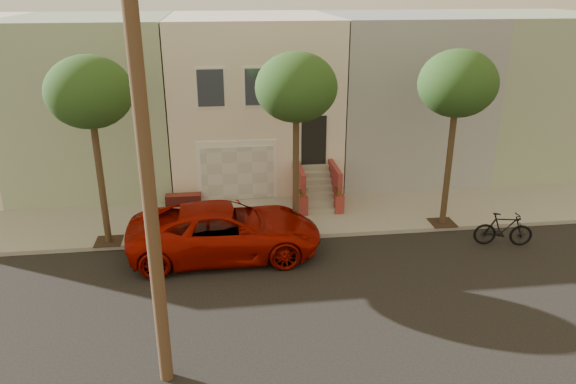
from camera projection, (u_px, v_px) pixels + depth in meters
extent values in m
plane|color=black|center=(280.00, 294.00, 15.81)|extent=(90.00, 90.00, 0.00)
cube|color=gray|center=(264.00, 218.00, 20.73)|extent=(40.00, 3.70, 0.15)
cube|color=silver|center=(252.00, 95.00, 24.84)|extent=(7.00, 8.00, 7.00)
cube|color=#8EA283|center=(98.00, 99.00, 24.03)|extent=(6.50, 8.00, 7.00)
cube|color=#92949A|center=(395.00, 92.00, 25.66)|extent=(6.50, 8.00, 7.00)
cube|color=#8EA283|center=(524.00, 88.00, 26.44)|extent=(6.50, 8.00, 7.00)
cube|color=white|center=(237.00, 170.00, 21.87)|extent=(3.20, 0.12, 2.50)
cube|color=silver|center=(238.00, 173.00, 21.85)|extent=(2.90, 0.06, 2.20)
cube|color=gray|center=(241.00, 217.00, 20.59)|extent=(3.20, 3.70, 0.02)
cube|color=maroon|center=(183.00, 200.00, 21.68)|extent=(1.40, 0.45, 0.44)
cube|color=black|center=(314.00, 140.00, 21.78)|extent=(1.00, 0.06, 2.00)
cube|color=#3F4751|center=(211.00, 88.00, 20.50)|extent=(1.00, 0.06, 1.40)
cube|color=white|center=(211.00, 88.00, 20.52)|extent=(1.15, 0.05, 1.55)
cube|color=#3F4751|center=(258.00, 87.00, 20.72)|extent=(1.00, 0.06, 1.40)
cube|color=white|center=(258.00, 87.00, 20.74)|extent=(1.15, 0.05, 1.55)
cube|color=#3F4751|center=(305.00, 86.00, 20.94)|extent=(1.00, 0.06, 1.40)
cube|color=white|center=(305.00, 86.00, 20.95)|extent=(1.15, 0.05, 1.55)
cube|color=gray|center=(321.00, 211.00, 20.95)|extent=(1.20, 0.28, 0.20)
cube|color=gray|center=(320.00, 203.00, 21.14)|extent=(1.20, 0.28, 0.20)
cube|color=gray|center=(318.00, 196.00, 21.33)|extent=(1.20, 0.28, 0.20)
cube|color=gray|center=(317.00, 188.00, 21.51)|extent=(1.20, 0.28, 0.20)
cube|color=gray|center=(316.00, 181.00, 21.70)|extent=(1.20, 0.28, 0.20)
cube|color=gray|center=(315.00, 174.00, 21.89)|extent=(1.20, 0.28, 0.20)
cube|color=gray|center=(314.00, 167.00, 22.07)|extent=(1.20, 0.28, 0.20)
cube|color=maroon|center=(300.00, 187.00, 21.39)|extent=(0.18, 1.96, 1.60)
cube|color=maroon|center=(335.00, 185.00, 21.56)|extent=(0.18, 1.96, 1.60)
cube|color=maroon|center=(303.00, 206.00, 20.74)|extent=(0.35, 0.35, 0.70)
imported|color=#204418|center=(303.00, 192.00, 20.53)|extent=(0.40, 0.35, 0.45)
cube|color=maroon|center=(339.00, 204.00, 20.91)|extent=(0.35, 0.35, 0.70)
imported|color=#204418|center=(340.00, 190.00, 20.70)|extent=(0.41, 0.35, 0.45)
cube|color=#2D2116|center=(109.00, 241.00, 18.70)|extent=(0.90, 0.90, 0.02)
cylinder|color=#342417|center=(101.00, 184.00, 17.94)|extent=(0.22, 0.22, 4.20)
ellipsoid|color=#204418|center=(89.00, 92.00, 16.84)|extent=(2.70, 2.57, 2.29)
cube|color=#2D2116|center=(296.00, 231.00, 19.48)|extent=(0.90, 0.90, 0.02)
cylinder|color=#342417|center=(296.00, 176.00, 18.72)|extent=(0.22, 0.22, 4.20)
ellipsoid|color=#204418|center=(296.00, 87.00, 17.62)|extent=(2.70, 2.57, 2.29)
cube|color=#2D2116|center=(442.00, 223.00, 20.13)|extent=(0.90, 0.90, 0.02)
cylinder|color=#342417|center=(448.00, 169.00, 19.38)|extent=(0.22, 0.22, 4.20)
ellipsoid|color=#204418|center=(458.00, 83.00, 18.28)|extent=(2.70, 2.57, 2.29)
cylinder|color=#462E20|center=(147.00, 172.00, 10.68)|extent=(0.30, 0.30, 10.00)
imported|color=#970A00|center=(225.00, 231.00, 17.81)|extent=(6.31, 2.98, 1.74)
imported|color=black|center=(503.00, 229.00, 18.57)|extent=(2.05, 0.95, 1.19)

